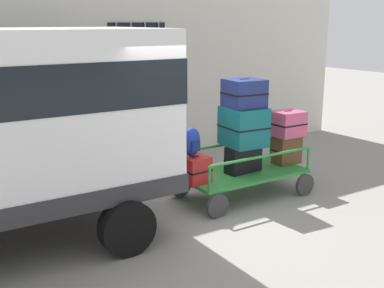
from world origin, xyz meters
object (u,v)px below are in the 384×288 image
Objects in this scene: suitcase_midleft_middle at (244,127)px; suitcase_midleft_bottom at (243,159)px; luggage_cart at (243,176)px; suitcase_midleft_top at (244,93)px; suitcase_center_bottom at (287,150)px; suitcase_center_middle at (288,124)px; suitcase_left_bottom at (195,170)px; backpack at (192,142)px.

suitcase_midleft_bottom is at bearing -90.00° from suitcase_midleft_middle.
luggage_cart is 1.35m from suitcase_midleft_top.
suitcase_midleft_bottom is 0.94m from suitcase_center_bottom.
luggage_cart is 0.29m from suitcase_midleft_bottom.
suitcase_center_bottom is 0.45m from suitcase_center_middle.
suitcase_center_middle is (0.94, -0.00, -0.06)m from suitcase_midleft_middle.
suitcase_midleft_top is 1.18× the size of suitcase_center_middle.
luggage_cart is 0.98m from suitcase_left_bottom.
suitcase_midleft_bottom is 1.05m from suitcase_center_middle.
suitcase_midleft_middle is at bearing 1.41° from backpack.
suitcase_midleft_middle is at bearing -90.00° from suitcase_midleft_top.
suitcase_midleft_top is at bearing 1.89° from backpack.
backpack is at bearing -179.67° from suitcase_center_bottom.
suitcase_left_bottom is 0.94m from suitcase_midleft_bottom.
suitcase_midleft_middle reaches higher than suitcase_center_bottom.
luggage_cart is 4.80× the size of backpack.
suitcase_midleft_bottom is 1.42× the size of backpack.
suitcase_midleft_middle reaches higher than backpack.
suitcase_midleft_top is at bearing 179.19° from suitcase_center_middle.
luggage_cart is 3.50× the size of suitcase_midleft_top.
suitcase_midleft_top reaches higher than suitcase_center_bottom.
backpack is (-0.99, -0.00, 0.70)m from luggage_cart.
backpack is at bearing -179.32° from suitcase_midleft_bottom.
suitcase_center_middle reaches higher than luggage_cart.
suitcase_center_bottom is at bearing 0.60° from luggage_cart.
suitcase_center_middle is at bearing 1.09° from luggage_cart.
suitcase_midleft_bottom is 1.04× the size of suitcase_midleft_top.
luggage_cart is 0.99m from suitcase_center_bottom.
suitcase_left_bottom reaches higher than luggage_cart.
suitcase_midleft_top is 1.40m from suitcase_center_bottom.
suitcase_midleft_middle is 0.53m from suitcase_midleft_top.
suitcase_center_bottom is 1.97m from backpack.
suitcase_midleft_top is at bearing 178.70° from suitcase_center_bottom.
suitcase_midleft_bottom is at bearing 90.00° from luggage_cart.
suitcase_left_bottom is at bearing -178.44° from luggage_cart.
backpack is (-0.99, -0.02, -0.12)m from suitcase_midleft_middle.
suitcase_left_bottom is 0.89× the size of suitcase_center_bottom.
suitcase_center_middle is (0.94, 0.01, 0.47)m from suitcase_midleft_bottom.
luggage_cart is at bearing -179.40° from suitcase_center_bottom.
suitcase_midleft_top is at bearing 90.00° from suitcase_midleft_middle.
luggage_cart is at bearing -90.00° from suitcase_midleft_middle.
backpack is at bearing -179.92° from luggage_cart.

